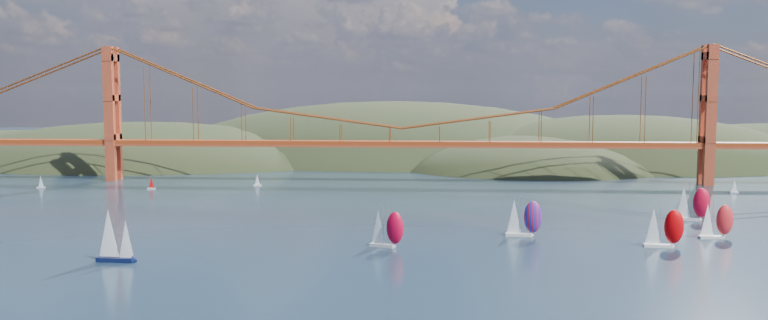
{
  "coord_description": "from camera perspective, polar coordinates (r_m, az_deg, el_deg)",
  "views": [
    {
      "loc": [
        12.44,
        -121.26,
        37.36
      ],
      "look_at": [
        -1.5,
        90.0,
        17.5
      ],
      "focal_mm": 35.0,
      "sensor_mm": 36.0,
      "label": 1
    }
  ],
  "objects": [
    {
      "name": "racer_2",
      "position": [
        206.36,
        23.95,
        -4.23
      ],
      "size": [
        8.62,
        3.76,
        9.79
      ],
      "rotation": [
        0.0,
        0.0,
        0.09
      ],
      "color": "silver",
      "rests_on": "ground"
    },
    {
      "name": "racer_1",
      "position": [
        190.11,
        20.5,
        -4.81
      ],
      "size": [
        9.18,
        4.06,
        10.41
      ],
      "rotation": [
        0.0,
        0.0,
        -0.1
      ],
      "color": "white",
      "rests_on": "ground"
    },
    {
      "name": "ground",
      "position": [
        127.49,
        -2.03,
        -11.69
      ],
      "size": [
        1200.0,
        1200.0,
        0.0
      ],
      "primitive_type": "plane",
      "color": "black",
      "rests_on": "ground"
    },
    {
      "name": "distant_boat_4",
      "position": [
        300.85,
        25.14,
        -1.82
      ],
      "size": [
        3.0,
        2.0,
        4.7
      ],
      "color": "silver",
      "rests_on": "ground"
    },
    {
      "name": "sloop_navy",
      "position": [
        173.75,
        -19.9,
        -5.47
      ],
      "size": [
        8.38,
        4.87,
        12.87
      ],
      "rotation": [
        0.0,
        0.0,
        -0.06
      ],
      "color": "black",
      "rests_on": "ground"
    },
    {
      "name": "bridge",
      "position": [
        301.64,
        1.08,
        4.38
      ],
      "size": [
        552.0,
        12.0,
        55.0
      ],
      "color": "#953310",
      "rests_on": "ground"
    },
    {
      "name": "racer_0",
      "position": [
        178.48,
        0.16,
        -5.2
      ],
      "size": [
        8.79,
        5.77,
        9.83
      ],
      "rotation": [
        0.0,
        0.0,
        -0.36
      ],
      "color": "silver",
      "rests_on": "ground"
    },
    {
      "name": "racer_rwb",
      "position": [
        194.62,
        10.54,
        -4.32
      ],
      "size": [
        9.3,
        4.41,
        10.5
      ],
      "rotation": [
        0.0,
        0.0,
        -0.14
      ],
      "color": "silver",
      "rests_on": "ground"
    },
    {
      "name": "distant_boat_2",
      "position": [
        295.83,
        -17.31,
        -1.67
      ],
      "size": [
        3.0,
        2.0,
        4.7
      ],
      "color": "silver",
      "rests_on": "ground"
    },
    {
      "name": "distant_boat_1",
      "position": [
        314.29,
        -24.68,
        -1.52
      ],
      "size": [
        3.0,
        2.0,
        4.7
      ],
      "color": "silver",
      "rests_on": "ground"
    },
    {
      "name": "racer_3",
      "position": [
        231.74,
        22.42,
        -3.05
      ],
      "size": [
        9.59,
        4.68,
        10.79
      ],
      "rotation": [
        0.0,
        0.0,
        -0.15
      ],
      "color": "silver",
      "rests_on": "ground"
    },
    {
      "name": "headlands",
      "position": [
        403.95,
        8.37,
        -1.78
      ],
      "size": [
        725.0,
        225.0,
        96.0
      ],
      "color": "black",
      "rests_on": "ground"
    },
    {
      "name": "distant_boat_3",
      "position": [
        295.84,
        -9.63,
        -1.5
      ],
      "size": [
        3.0,
        2.0,
        4.7
      ],
      "color": "silver",
      "rests_on": "ground"
    }
  ]
}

